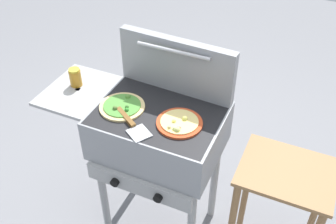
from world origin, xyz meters
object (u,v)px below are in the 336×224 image
object	(u,v)px
pizza_cheese	(179,123)
sauce_jar	(75,77)
prep_table	(279,201)
pizza_veggie	(122,106)
grill	(156,134)
spatula	(131,124)

from	to	relation	value
pizza_cheese	sauce_jar	bearing A→B (deg)	173.59
prep_table	pizza_veggie	bearing A→B (deg)	-177.23
pizza_cheese	grill	bearing A→B (deg)	165.58
grill	prep_table	xyz separation A→B (m)	(0.67, 0.00, -0.21)
pizza_cheese	prep_table	xyz separation A→B (m)	(0.53, 0.04, -0.36)
pizza_cheese	pizza_veggie	bearing A→B (deg)	180.00
pizza_cheese	spatula	bearing A→B (deg)	-154.84
spatula	pizza_cheese	bearing A→B (deg)	25.16
spatula	sauce_jar	bearing A→B (deg)	158.37
spatula	prep_table	xyz separation A→B (m)	(0.74, 0.14, -0.36)
pizza_cheese	spatula	xyz separation A→B (m)	(-0.21, -0.10, -0.00)
pizza_veggie	sauce_jar	world-z (taller)	sauce_jar
sauce_jar	prep_table	world-z (taller)	sauce_jar
grill	sauce_jar	xyz separation A→B (m)	(-0.49, 0.03, 0.19)
prep_table	pizza_cheese	bearing A→B (deg)	-175.61
spatula	prep_table	size ratio (longest dim) A/B	0.32
grill	prep_table	world-z (taller)	grill
pizza_cheese	spatula	world-z (taller)	pizza_cheese
pizza_veggie	spatula	world-z (taller)	pizza_veggie
pizza_cheese	spatula	size ratio (longest dim) A/B	0.90
pizza_veggie	sauce_jar	bearing A→B (deg)	167.55
grill	prep_table	bearing A→B (deg)	0.37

